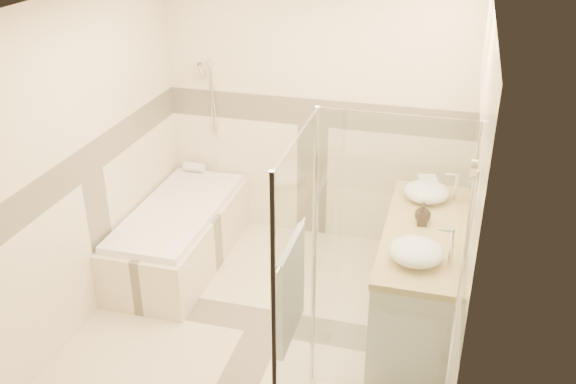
% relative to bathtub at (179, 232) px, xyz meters
% --- Properties ---
extents(room, '(2.82, 3.02, 2.52)m').
position_rel_bathtub_xyz_m(room, '(1.08, -0.64, 0.95)').
color(room, beige).
rests_on(room, ground).
extents(bathtub, '(0.75, 1.70, 0.56)m').
position_rel_bathtub_xyz_m(bathtub, '(0.00, 0.00, 0.00)').
color(bathtub, beige).
rests_on(bathtub, ground).
extents(vanity, '(0.58, 1.62, 0.85)m').
position_rel_bathtub_xyz_m(vanity, '(2.15, -0.35, 0.12)').
color(vanity, silver).
rests_on(vanity, ground).
extents(shower_enclosure, '(0.96, 0.93, 2.04)m').
position_rel_bathtub_xyz_m(shower_enclosure, '(1.86, -1.62, 0.20)').
color(shower_enclosure, beige).
rests_on(shower_enclosure, ground).
extents(vessel_sink_near, '(0.36, 0.36, 0.15)m').
position_rel_bathtub_xyz_m(vessel_sink_near, '(2.13, 0.15, 0.62)').
color(vessel_sink_near, white).
rests_on(vessel_sink_near, vanity).
extents(vessel_sink_far, '(0.38, 0.38, 0.15)m').
position_rel_bathtub_xyz_m(vessel_sink_far, '(2.13, -0.80, 0.62)').
color(vessel_sink_far, white).
rests_on(vessel_sink_far, vanity).
extents(faucet_near, '(0.11, 0.03, 0.26)m').
position_rel_bathtub_xyz_m(faucet_near, '(2.35, 0.15, 0.69)').
color(faucet_near, silver).
rests_on(faucet_near, vanity).
extents(faucet_far, '(0.12, 0.03, 0.28)m').
position_rel_bathtub_xyz_m(faucet_far, '(2.35, -0.80, 0.71)').
color(faucet_far, silver).
rests_on(faucet_far, vanity).
extents(amenity_bottle_a, '(0.08, 0.08, 0.16)m').
position_rel_bathtub_xyz_m(amenity_bottle_a, '(2.13, -0.28, 0.62)').
color(amenity_bottle_a, black).
rests_on(amenity_bottle_a, vanity).
extents(amenity_bottle_b, '(0.14, 0.14, 0.16)m').
position_rel_bathtub_xyz_m(amenity_bottle_b, '(2.13, -0.23, 0.62)').
color(amenity_bottle_b, black).
rests_on(amenity_bottle_b, vanity).
extents(folded_towels, '(0.20, 0.28, 0.08)m').
position_rel_bathtub_xyz_m(folded_towels, '(2.13, 0.35, 0.58)').
color(folded_towels, silver).
rests_on(folded_towels, vanity).
extents(rolled_towel, '(0.21, 0.09, 0.09)m').
position_rel_bathtub_xyz_m(rolled_towel, '(-0.15, 0.76, 0.30)').
color(rolled_towel, silver).
rests_on(rolled_towel, bathtub).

